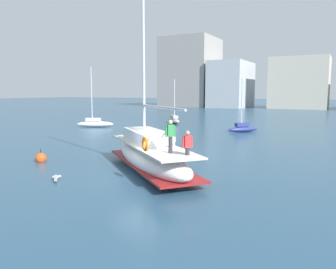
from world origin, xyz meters
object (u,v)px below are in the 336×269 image
object	(u,v)px
seagull	(56,177)
mooring_buoy	(41,158)
main_sailboat	(151,154)
moored_sloop_near	(243,128)
moored_cutter_left	(174,120)
moored_sloop_far	(95,123)

from	to	relation	value
seagull	mooring_buoy	size ratio (longest dim) A/B	1.08
main_sailboat	moored_sloop_near	world-z (taller)	main_sailboat
moored_sloop_near	seagull	bearing A→B (deg)	-96.28
moored_sloop_near	mooring_buoy	size ratio (longest dim) A/B	6.19
moored_cutter_left	moored_sloop_far	bearing A→B (deg)	-125.41
moored_sloop_far	main_sailboat	bearing A→B (deg)	-42.21
main_sailboat	moored_sloop_far	size ratio (longest dim) A/B	1.76
moored_sloop_far	seagull	xyz separation A→B (m)	(15.07, -20.47, -0.35)
main_sailboat	moored_sloop_near	distance (m)	20.11
moored_sloop_far	mooring_buoy	world-z (taller)	moored_sloop_far
moored_sloop_near	mooring_buoy	world-z (taller)	moored_sloop_near
main_sailboat	moored_sloop_far	bearing A→B (deg)	137.79
moored_cutter_left	seagull	bearing A→B (deg)	-73.71
seagull	mooring_buoy	world-z (taller)	mooring_buoy
main_sailboat	moored_sloop_near	bearing A→B (deg)	91.02
moored_sloop_near	seagull	distance (m)	24.32
moored_cutter_left	mooring_buoy	distance (m)	27.11
moored_sloop_far	mooring_buoy	distance (m)	20.73
moored_sloop_far	mooring_buoy	size ratio (longest dim) A/B	7.83
main_sailboat	mooring_buoy	distance (m)	7.44
moored_sloop_far	seagull	world-z (taller)	moored_sloop_far
seagull	mooring_buoy	bearing A→B (deg)	147.10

